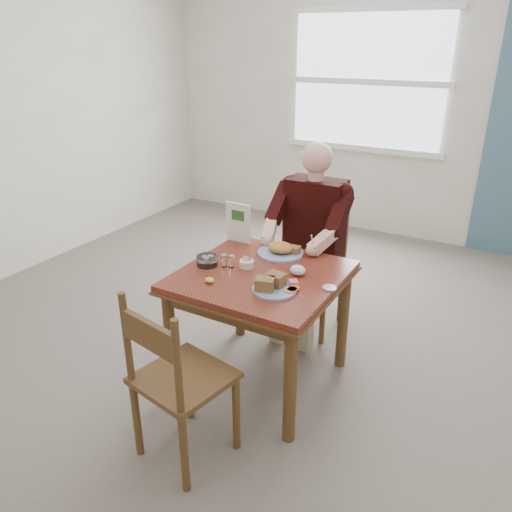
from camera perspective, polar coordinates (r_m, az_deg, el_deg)
The scene contains 16 objects.
floor at distance 3.31m, azimuth 0.53°, elevation -13.74°, with size 6.00×6.00×0.00m, color #665D52.
wall_back at distance 5.49m, azimuth 16.66°, elevation 16.30°, with size 5.50×5.50×0.00m, color white.
lemon_wedge at distance 2.80m, azimuth -5.33°, elevation -2.78°, with size 0.06×0.04×0.03m, color yellow.
napkin at distance 2.89m, azimuth 4.80°, elevation -1.62°, with size 0.09×0.08×0.06m, color white.
metal_dish at distance 2.76m, azimuth 8.39°, elevation -3.63°, with size 0.08×0.08×0.01m, color silver.
window at distance 5.54m, azimuth 12.61°, elevation 18.85°, with size 1.72×0.04×1.42m.
table at distance 2.96m, azimuth 0.57°, elevation -3.87°, with size 0.92×0.92×0.75m.
chair_far at distance 3.68m, azimuth 6.59°, elevation -1.09°, with size 0.42×0.42×0.95m.
chair_near at distance 2.53m, azimuth -9.05°, elevation -13.84°, with size 0.49×0.49×0.95m.
diner at distance 3.48m, azimuth 6.26°, elevation 3.35°, with size 0.53×0.56×1.39m.
near_plate at distance 2.71m, azimuth 1.99°, elevation -3.33°, with size 0.28×0.28×0.08m.
far_plate at distance 3.16m, azimuth 2.94°, elevation 0.69°, with size 0.31×0.31×0.08m.
caddy at distance 2.97m, azimuth -1.08°, elevation -0.89°, with size 0.09×0.09×0.06m.
shakers at distance 2.97m, azimuth -3.24°, elevation -0.57°, with size 0.09×0.06×0.08m.
creamer at distance 3.01m, azimuth -5.60°, elevation -0.51°, with size 0.17×0.17×0.06m.
menu at distance 3.32m, azimuth -2.04°, elevation 3.86°, with size 0.18×0.02×0.27m.
Camera 1 is at (1.27, -2.30, 2.00)m, focal length 35.00 mm.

